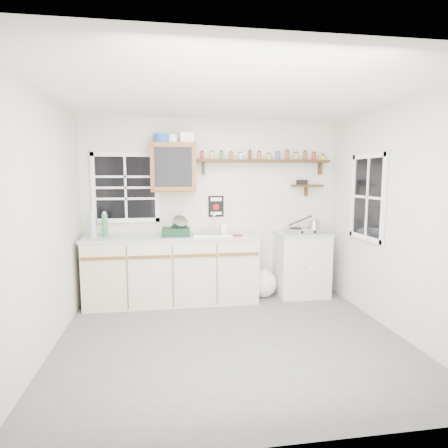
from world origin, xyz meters
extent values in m
cube|color=#525254|center=(0.00, 0.00, -0.01)|extent=(3.60, 3.20, 0.02)
cube|color=white|center=(0.00, 0.00, 2.51)|extent=(3.60, 3.20, 0.02)
cube|color=beige|center=(-1.81, 0.00, 1.25)|extent=(0.02, 3.20, 2.50)
cube|color=beige|center=(1.81, 0.00, 1.25)|extent=(0.02, 3.20, 2.50)
cube|color=beige|center=(0.00, 1.61, 1.25)|extent=(3.60, 0.02, 2.50)
cube|color=beige|center=(0.00, -1.61, 1.25)|extent=(3.60, 0.02, 2.50)
cube|color=beige|center=(-0.58, 1.30, 0.44)|extent=(2.27, 0.60, 0.88)
cube|color=#AFB1B7|center=(-0.58, 1.30, 0.90)|extent=(2.31, 0.62, 0.04)
cube|color=brown|center=(-1.44, 0.99, 0.70)|extent=(0.53, 0.02, 0.03)
cube|color=brown|center=(-0.87, 0.99, 0.70)|extent=(0.53, 0.02, 0.03)
cube|color=brown|center=(-0.30, 0.99, 0.70)|extent=(0.53, 0.02, 0.03)
cube|color=brown|center=(0.27, 0.99, 0.70)|extent=(0.53, 0.02, 0.03)
cube|color=silver|center=(1.25, 1.33, 0.44)|extent=(0.70, 0.55, 0.88)
cube|color=#AFB1B7|center=(1.25, 1.33, 0.90)|extent=(0.73, 0.57, 0.03)
cube|color=#B5B5BA|center=(-0.05, 1.30, 0.93)|extent=(0.52, 0.44, 0.03)
cylinder|color=#B5B5BA|center=(0.00, 1.46, 1.06)|extent=(0.02, 0.02, 0.28)
cylinder|color=#B5B5BA|center=(0.00, 1.40, 1.19)|extent=(0.02, 0.14, 0.02)
cube|color=#5B3116|center=(-0.55, 1.45, 1.82)|extent=(0.60, 0.30, 0.65)
cube|color=black|center=(-0.55, 1.29, 1.82)|extent=(0.48, 0.02, 0.52)
cylinder|color=#18459F|center=(-0.69, 1.45, 2.21)|extent=(0.24, 0.24, 0.11)
cube|color=white|center=(-0.36, 1.45, 2.22)|extent=(0.18, 0.15, 0.14)
cylinder|color=white|center=(-0.55, 1.40, 2.20)|extent=(0.12, 0.12, 0.10)
cube|color=black|center=(0.73, 1.51, 1.92)|extent=(1.91, 0.18, 0.04)
cube|color=black|center=(-0.13, 1.55, 1.82)|extent=(0.03, 0.10, 0.18)
cube|color=black|center=(1.58, 1.55, 1.82)|extent=(0.03, 0.10, 0.18)
cylinder|color=red|center=(-0.15, 1.51, 1.99)|extent=(0.05, 0.05, 0.10)
cylinder|color=black|center=(-0.15, 1.51, 2.04)|extent=(0.04, 0.04, 0.02)
cylinder|color=gold|center=(-0.02, 1.51, 1.99)|extent=(0.05, 0.05, 0.10)
cylinder|color=black|center=(-0.02, 1.51, 2.05)|extent=(0.04, 0.04, 0.02)
cylinder|color=#267226|center=(0.12, 1.51, 1.99)|extent=(0.05, 0.05, 0.11)
cylinder|color=black|center=(0.12, 1.51, 2.05)|extent=(0.04, 0.04, 0.02)
cylinder|color=#99591E|center=(0.25, 1.51, 1.99)|extent=(0.05, 0.05, 0.09)
cylinder|color=black|center=(0.25, 1.51, 2.04)|extent=(0.05, 0.05, 0.02)
cylinder|color=silver|center=(0.39, 1.51, 1.98)|extent=(0.05, 0.05, 0.09)
cylinder|color=black|center=(0.39, 1.51, 2.04)|extent=(0.05, 0.05, 0.02)
cylinder|color=#4C2614|center=(0.52, 1.51, 2.00)|extent=(0.05, 0.05, 0.12)
cylinder|color=black|center=(0.52, 1.51, 2.07)|extent=(0.04, 0.04, 0.02)
cylinder|color=#B24C19|center=(0.66, 1.51, 1.99)|extent=(0.05, 0.05, 0.11)
cylinder|color=black|center=(0.66, 1.51, 2.05)|extent=(0.05, 0.05, 0.02)
cylinder|color=gold|center=(0.79, 1.51, 1.98)|extent=(0.06, 0.06, 0.08)
cylinder|color=black|center=(0.79, 1.51, 2.03)|extent=(0.05, 0.05, 0.02)
cylinder|color=#334C8C|center=(0.93, 1.51, 1.99)|extent=(0.06, 0.06, 0.10)
cylinder|color=black|center=(0.93, 1.51, 2.05)|extent=(0.05, 0.05, 0.02)
cylinder|color=maroon|center=(1.06, 1.51, 2.00)|extent=(0.05, 0.05, 0.12)
cylinder|color=black|center=(1.06, 1.51, 2.07)|extent=(0.05, 0.05, 0.02)
cylinder|color=#BF8C3F|center=(1.20, 1.51, 1.99)|extent=(0.06, 0.06, 0.10)
cylinder|color=black|center=(1.20, 1.51, 2.04)|extent=(0.05, 0.05, 0.02)
cylinder|color=brown|center=(1.33, 1.51, 2.00)|extent=(0.05, 0.05, 0.12)
cylinder|color=black|center=(1.33, 1.51, 2.06)|extent=(0.05, 0.05, 0.02)
cylinder|color=red|center=(1.47, 1.51, 1.99)|extent=(0.05, 0.05, 0.10)
cylinder|color=black|center=(1.47, 1.51, 2.05)|extent=(0.05, 0.05, 0.02)
cylinder|color=gold|center=(1.60, 1.51, 1.97)|extent=(0.06, 0.06, 0.07)
cylinder|color=black|center=(1.60, 1.51, 2.02)|extent=(0.05, 0.05, 0.02)
cube|color=black|center=(1.38, 1.52, 1.57)|extent=(0.45, 0.15, 0.03)
cube|color=black|center=(1.38, 1.56, 1.49)|extent=(0.03, 0.08, 0.14)
cube|color=black|center=(1.30, 1.52, 1.62)|extent=(0.14, 0.10, 0.07)
cube|color=black|center=(0.05, 1.59, 1.28)|extent=(0.22, 0.01, 0.30)
cube|color=white|center=(0.05, 1.58, 1.38)|extent=(0.16, 0.00, 0.05)
cylinder|color=#A50C0C|center=(0.05, 1.58, 1.27)|extent=(0.09, 0.01, 0.09)
cube|color=white|center=(0.05, 1.58, 1.18)|extent=(0.16, 0.00, 0.04)
cube|color=black|center=(-1.20, 1.59, 1.55)|extent=(0.85, 0.02, 0.90)
cube|color=silver|center=(-1.20, 1.59, 1.55)|extent=(0.93, 0.03, 0.98)
cube|color=black|center=(1.79, 0.55, 1.45)|extent=(0.02, 0.70, 1.00)
cube|color=silver|center=(1.79, 0.55, 1.45)|extent=(0.03, 0.78, 1.08)
cylinder|color=#A6B6C3|center=(-1.59, 1.26, 1.08)|extent=(0.08, 0.08, 0.32)
cylinder|color=white|center=(-1.59, 1.26, 1.25)|extent=(0.04, 0.04, 0.03)
cylinder|color=#287940|center=(-1.45, 1.33, 1.07)|extent=(0.08, 0.08, 0.30)
cylinder|color=white|center=(-1.45, 1.33, 1.23)|extent=(0.04, 0.04, 0.03)
cube|color=black|center=(-0.53, 1.24, 0.97)|extent=(0.37, 0.28, 0.11)
cylinder|color=#B5B5BA|center=(-0.49, 1.24, 1.08)|extent=(0.26, 0.28, 0.22)
imported|color=silver|center=(0.14, 1.47, 1.01)|extent=(0.09, 0.09, 0.18)
cube|color=maroon|center=(0.27, 1.10, 0.93)|extent=(0.14, 0.12, 0.02)
cube|color=#B5B5BA|center=(1.28, 1.31, 0.94)|extent=(0.54, 0.31, 0.07)
cylinder|color=black|center=(1.15, 1.31, 0.98)|extent=(0.16, 0.16, 0.01)
cylinder|color=black|center=(1.41, 1.31, 0.98)|extent=(0.16, 0.16, 0.01)
cylinder|color=#B5B5BA|center=(1.41, 1.31, 1.03)|extent=(0.17, 0.17, 0.11)
cylinder|color=black|center=(1.24, 1.39, 1.07)|extent=(0.28, 0.23, 0.17)
ellipsoid|color=white|center=(0.69, 1.32, 0.19)|extent=(0.40, 0.36, 0.42)
cone|color=white|center=(0.71, 1.32, 0.38)|extent=(0.11, 0.11, 0.11)
camera|label=1|loc=(-0.65, -3.70, 1.70)|focal=30.00mm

